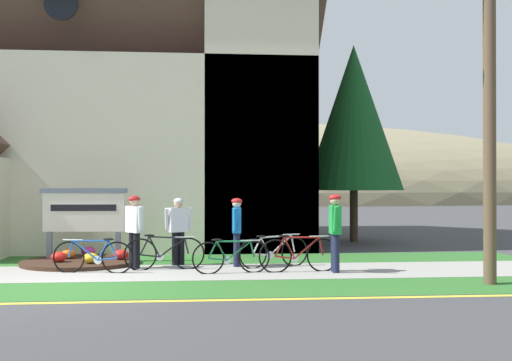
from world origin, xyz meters
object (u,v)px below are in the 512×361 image
cyclist_in_white_jersey (335,226)px  cyclist_in_green_jersey (178,226)px  cyclist_in_yellow_jersey (237,227)px  bicycle_green (93,256)px  roadside_conifer (354,118)px  cyclist_in_red_jersey (134,226)px  bicycle_white (164,253)px  bicycle_black (299,254)px  utility_pole (484,47)px  bicycle_silver (274,251)px  church_sign (84,213)px  bicycle_blue (231,256)px

cyclist_in_white_jersey → cyclist_in_green_jersey: bearing=156.1°
cyclist_in_white_jersey → cyclist_in_yellow_jersey: bearing=150.9°
bicycle_green → cyclist_in_yellow_jersey: 3.28m
cyclist_in_green_jersey → roadside_conifer: 8.59m
bicycle_green → cyclist_in_red_jersey: bearing=38.8°
bicycle_white → cyclist_in_green_jersey: 0.99m
bicycle_black → roadside_conifer: size_ratio=0.27×
cyclist_in_yellow_jersey → cyclist_in_green_jersey: bearing=164.7°
roadside_conifer → utility_pole: bearing=-88.1°
cyclist_in_green_jersey → bicycle_silver: bearing=-14.1°
cyclist_in_red_jersey → cyclist_in_yellow_jersey: (2.33, 0.15, -0.05)m
cyclist_in_red_jersey → utility_pole: bearing=-22.3°
church_sign → roadside_conifer: size_ratio=0.32×
bicycle_blue → bicycle_silver: (1.03, 0.90, 0.00)m
cyclist_in_red_jersey → utility_pole: (6.90, -2.84, 3.57)m
cyclist_in_white_jersey → roadside_conifer: 8.11m
bicycle_green → bicycle_black: (4.43, -0.22, 0.02)m
bicycle_blue → utility_pole: utility_pole is taller
cyclist_in_green_jersey → cyclist_in_yellow_jersey: size_ratio=1.00×
bicycle_white → utility_pole: bearing=-22.5°
bicycle_black → cyclist_in_green_jersey: cyclist_in_green_jersey is taller
church_sign → cyclist_in_green_jersey: 2.49m
bicycle_white → cyclist_in_yellow_jersey: 1.78m
bicycle_black → cyclist_in_yellow_jersey: (-1.30, 1.01, 0.54)m
bicycle_blue → bicycle_green: 2.96m
bicycle_blue → cyclist_in_white_jersey: 2.34m
bicycle_blue → bicycle_silver: bicycle_silver is taller
cyclist_in_yellow_jersey → bicycle_white: bearing=-166.1°
cyclist_in_red_jersey → bicycle_green: bearing=-141.2°
bicycle_white → utility_pole: size_ratio=0.22×
cyclist_in_red_jersey → cyclist_in_yellow_jersey: cyclist_in_red_jersey is taller
cyclist_in_green_jersey → cyclist_in_white_jersey: 3.76m
cyclist_in_red_jersey → cyclist_in_yellow_jersey: 2.34m
cyclist_in_white_jersey → roadside_conifer: (2.20, 7.15, 3.15)m
cyclist_in_green_jersey → utility_pole: size_ratio=0.19×
bicycle_blue → utility_pole: 6.61m
cyclist_in_white_jersey → bicycle_silver: bearing=141.6°
cyclist_in_red_jersey → church_sign: bearing=135.5°
church_sign → bicycle_blue: church_sign is taller
bicycle_white → utility_pole: 7.91m
cyclist_in_white_jersey → cyclist_in_red_jersey: bearing=167.1°
bicycle_silver → cyclist_in_green_jersey: bearing=165.9°
bicycle_white → bicycle_green: bicycle_white is taller
church_sign → bicycle_silver: size_ratio=1.26×
bicycle_green → cyclist_in_green_jersey: size_ratio=1.10×
bicycle_silver → cyclist_in_green_jersey: (-2.21, 0.55, 0.55)m
bicycle_silver → cyclist_in_yellow_jersey: cyclist_in_yellow_jersey is taller
bicycle_white → bicycle_silver: size_ratio=1.07×
bicycle_blue → cyclist_in_green_jersey: (-1.18, 1.45, 0.55)m
bicycle_green → cyclist_in_red_jersey: size_ratio=1.06×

